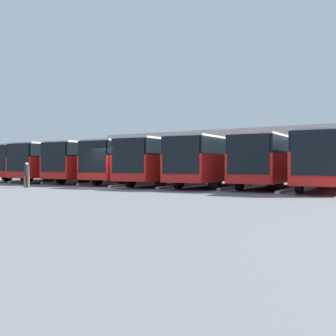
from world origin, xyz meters
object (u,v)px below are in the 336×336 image
Objects in this scene: pedestrian at (27,174)px; bus_1 at (274,160)px; bus_7 at (44,161)px; bus_2 at (216,160)px; bus_3 at (169,160)px; bus_4 at (135,161)px; bus_6 at (66,161)px; bus_5 at (99,161)px; bus_0 at (331,159)px.

bus_1 is at bearing -4.48° from pedestrian.
bus_1 is 21.62m from bus_7.
bus_2 and bus_3 have the same top height.
bus_4 and bus_7 have the same top height.
bus_3 and bus_6 have the same top height.
bus_3 is at bearing 169.59° from bus_5.
bus_5 is at bearing 177.93° from bus_6.
bus_0 is 10.81m from bus_3.
bus_4 is at bearing -4.74° from bus_1.
bus_1 is at bearing 175.56° from bus_5.
bus_7 is at bearing 98.64° from pedestrian.
bus_6 is at bearing -7.63° from bus_3.
bus_2 is 3.60m from bus_3.
bus_2 and bus_5 have the same top height.
bus_4 is 10.81m from bus_7.
bus_5 is 6.73× the size of pedestrian.
bus_4 is at bearing -10.45° from bus_2.
bus_6 is (18.01, 0.50, 0.00)m from bus_1.
bus_7 is 11.90m from pedestrian.
bus_3 is 9.53m from pedestrian.
bus_0 is 18.43m from pedestrian.
bus_4 is 1.00× the size of bus_5.
bus_4 is (14.41, -0.62, 0.00)m from bus_0.
pedestrian is (-1.18, 7.93, -0.90)m from bus_5.
bus_7 is (21.62, -0.18, 0.00)m from bus_1.
bus_2 is 1.00× the size of bus_4.
pedestrian is (13.23, 8.22, -0.90)m from bus_1.
bus_6 is at bearing -6.62° from bus_2.
bus_0 is 7.21m from bus_2.
bus_3 is at bearing -3.60° from bus_2.
bus_0 is at bearing 162.29° from bus_1.
bus_2 is (3.60, 0.77, 0.00)m from bus_1.
bus_3 is 1.00× the size of bus_6.
bus_5 is at bearing -10.41° from bus_3.
bus_0 is at bearing 172.87° from bus_5.
bus_2 is at bearing 171.86° from bus_5.
bus_5 is at bearing 170.76° from bus_7.
bus_5 and bus_7 have the same top height.
bus_7 reaches higher than pedestrian.
bus_6 is 9.12m from pedestrian.
bus_2 is 1.00× the size of bus_3.
bus_2 is at bearing 171.42° from bus_7.
bus_5 is 1.00× the size of bus_6.
bus_6 is (21.62, -0.28, 0.00)m from bus_0.
bus_6 and bus_7 have the same top height.
bus_3 is 1.00× the size of bus_4.
bus_7 is at bearing -8.58° from bus_2.
bus_1 and bus_5 have the same top height.
pedestrian is at bearing 129.40° from bus_7.
bus_1 is 18.02m from bus_6.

